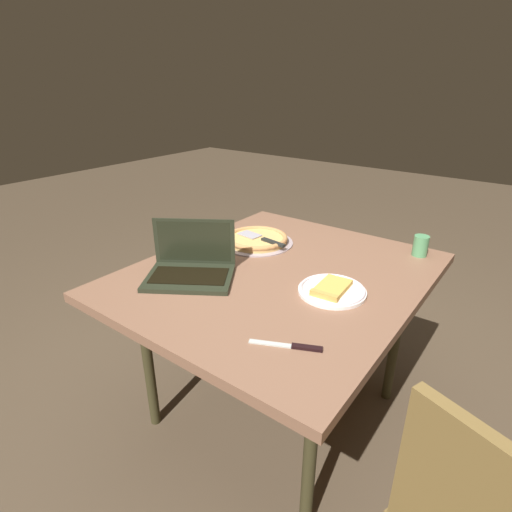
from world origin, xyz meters
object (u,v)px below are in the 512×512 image
(laptop, at_px, (191,266))
(drink_cup, at_px, (421,246))
(dining_table, at_px, (278,283))
(table_knife, at_px, (293,346))
(pizza_plate, at_px, (332,290))
(pizza_tray, at_px, (257,239))

(laptop, bearing_deg, drink_cup, -41.55)
(laptop, bearing_deg, dining_table, -47.18)
(laptop, xyz_separation_m, table_knife, (-0.16, -0.60, -0.04))
(laptop, distance_m, pizza_plate, 0.58)
(pizza_tray, bearing_deg, drink_cup, -64.72)
(dining_table, distance_m, pizza_tray, 0.35)
(dining_table, relative_size, pizza_plate, 5.01)
(dining_table, bearing_deg, drink_cup, -38.52)
(drink_cup, bearing_deg, pizza_tray, 115.28)
(drink_cup, bearing_deg, dining_table, 141.48)
(table_knife, relative_size, drink_cup, 2.24)
(laptop, relative_size, table_knife, 2.01)
(pizza_tray, xyz_separation_m, table_knife, (-0.62, -0.60, -0.02))
(pizza_plate, xyz_separation_m, drink_cup, (0.57, -0.16, 0.04))
(dining_table, relative_size, drink_cup, 13.59)
(laptop, xyz_separation_m, drink_cup, (0.78, -0.69, 0.01))
(pizza_tray, distance_m, drink_cup, 0.77)
(laptop, relative_size, pizza_plate, 1.66)
(laptop, distance_m, drink_cup, 1.04)
(dining_table, distance_m, laptop, 0.38)
(laptop, distance_m, table_knife, 0.62)
(dining_table, xyz_separation_m, pizza_tray, (0.21, 0.27, 0.08))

